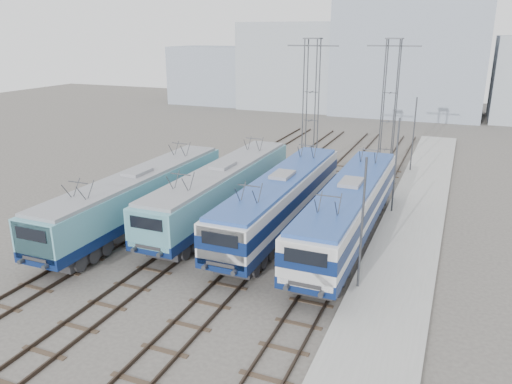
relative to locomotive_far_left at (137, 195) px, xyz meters
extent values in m
plane|color=#514C47|center=(6.75, -5.06, -2.26)|extent=(160.00, 160.00, 0.00)
cube|color=#9E9E99|center=(16.95, 2.94, -2.11)|extent=(4.00, 70.00, 0.30)
cube|color=#0B1C4A|center=(0.00, 0.22, -0.87)|extent=(2.87, 18.13, 0.60)
cube|color=#589BAB|center=(0.00, 0.22, 0.34)|extent=(2.82, 18.13, 1.81)
cube|color=#589BAB|center=(0.00, -8.49, 0.16)|extent=(2.60, 0.71, 2.06)
cube|color=gray|center=(0.00, 0.22, 1.35)|extent=(2.60, 17.41, 0.20)
cube|color=#262628|center=(0.00, -5.82, -1.63)|extent=(2.12, 3.63, 0.68)
cube|color=#262628|center=(0.00, 6.27, -1.63)|extent=(2.12, 3.63, 0.68)
cube|color=#0B1C4A|center=(4.50, 3.73, -0.86)|extent=(2.90, 18.32, 0.61)
cube|color=#589BAB|center=(4.50, 3.73, 0.36)|extent=(2.85, 18.32, 1.83)
cube|color=#589BAB|center=(4.50, -5.08, 0.18)|extent=(2.62, 0.71, 2.08)
cube|color=gray|center=(4.50, 3.73, 1.38)|extent=(2.62, 17.59, 0.20)
cube|color=#262628|center=(4.50, -2.38, -1.62)|extent=(2.14, 3.66, 0.69)
cube|color=#262628|center=(4.50, 9.84, -1.62)|extent=(2.14, 3.66, 0.69)
cube|color=#0B1C4A|center=(9.00, 3.26, -0.87)|extent=(2.87, 18.12, 0.60)
cube|color=silver|center=(9.00, 3.26, 0.34)|extent=(2.82, 18.12, 1.81)
cube|color=#0B1C4A|center=(9.00, 3.26, 0.29)|extent=(2.86, 18.14, 0.70)
cube|color=silver|center=(9.00, -5.45, 0.16)|extent=(2.59, 0.70, 2.05)
cube|color=#254896|center=(9.00, 3.26, 1.34)|extent=(2.59, 17.40, 0.20)
cube|color=#262628|center=(9.00, -2.78, -1.63)|extent=(2.11, 3.62, 0.68)
cube|color=#262628|center=(9.00, 9.30, -1.63)|extent=(2.11, 3.62, 0.68)
cube|color=#0B1C4A|center=(13.50, 3.01, -0.84)|extent=(2.93, 18.53, 0.62)
cube|color=silver|center=(13.50, 3.01, 0.39)|extent=(2.88, 18.53, 1.85)
cube|color=#0B1C4A|center=(13.50, 3.01, 0.34)|extent=(2.92, 18.55, 0.72)
cube|color=silver|center=(13.50, -5.89, 0.21)|extent=(2.65, 0.72, 2.10)
cube|color=#254896|center=(13.50, 3.01, 1.42)|extent=(2.65, 17.78, 0.21)
cube|color=#262628|center=(13.50, -3.17, -1.62)|extent=(2.16, 3.71, 0.69)
cube|color=#262628|center=(13.50, 9.18, -1.62)|extent=(2.16, 3.71, 0.69)
cylinder|color=#3F4247|center=(6.20, 16.39, 3.74)|extent=(0.10, 0.10, 12.00)
cylinder|color=#3F4247|center=(7.30, 16.39, 3.74)|extent=(0.10, 0.10, 12.00)
cylinder|color=#3F4247|center=(6.20, 17.49, 3.74)|extent=(0.10, 0.10, 12.00)
cylinder|color=#3F4247|center=(7.30, 17.49, 3.74)|extent=(0.10, 0.10, 12.00)
cube|color=#3F4247|center=(6.75, 16.94, 9.14)|extent=(4.50, 0.12, 0.12)
cylinder|color=#3F4247|center=(12.70, 18.39, 3.74)|extent=(0.10, 0.10, 12.00)
cylinder|color=#3F4247|center=(13.80, 18.39, 3.74)|extent=(0.10, 0.10, 12.00)
cylinder|color=#3F4247|center=(12.70, 19.49, 3.74)|extent=(0.10, 0.10, 12.00)
cylinder|color=#3F4247|center=(13.80, 19.49, 3.74)|extent=(0.10, 0.10, 12.00)
cube|color=#3F4247|center=(13.25, 18.94, 9.14)|extent=(4.50, 0.12, 0.12)
cylinder|color=#3F4247|center=(15.35, -3.06, 1.24)|extent=(0.12, 0.12, 7.00)
cylinder|color=#3F4247|center=(15.35, 8.94, 1.24)|extent=(0.12, 0.12, 7.00)
cylinder|color=#3F4247|center=(15.35, 20.94, 1.24)|extent=(0.12, 0.12, 7.00)
cube|color=#97A0AA|center=(-7.25, 56.94, 4.74)|extent=(18.00, 12.00, 14.00)
cube|color=#8894A5|center=(10.75, 56.94, 6.74)|extent=(22.00, 14.00, 18.00)
cube|color=#8894A5|center=(-23.25, 56.94, 2.74)|extent=(14.00, 10.00, 10.00)
camera|label=1|loc=(19.20, -25.83, 10.31)|focal=35.00mm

